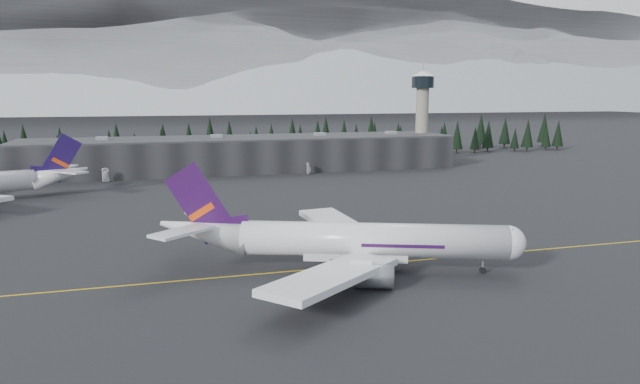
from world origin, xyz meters
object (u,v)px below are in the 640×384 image
object	(u,v)px
control_tower	(422,107)
gse_vehicle_b	(309,172)
gse_vehicle_a	(106,180)
jet_main	(340,240)
terminal	(244,154)

from	to	relation	value
control_tower	gse_vehicle_b	world-z (taller)	control_tower
control_tower	gse_vehicle_a	size ratio (longest dim) A/B	7.90
control_tower	jet_main	distance (m)	153.89
jet_main	control_tower	bearing A→B (deg)	79.97
gse_vehicle_b	jet_main	bearing A→B (deg)	-7.13
terminal	gse_vehicle_b	xyz separation A→B (m)	(20.66, -17.97, -5.54)
control_tower	jet_main	bearing A→B (deg)	-120.78
gse_vehicle_a	gse_vehicle_b	size ratio (longest dim) A/B	1.07
terminal	jet_main	world-z (taller)	jet_main
jet_main	gse_vehicle_b	distance (m)	112.92
terminal	gse_vehicle_a	xyz separation A→B (m)	(-48.14, -17.24, -5.64)
jet_main	gse_vehicle_a	xyz separation A→B (m)	(-44.96, 111.02, -4.34)
jet_main	terminal	bearing A→B (deg)	109.33
jet_main	gse_vehicle_b	bearing A→B (deg)	98.56
terminal	control_tower	xyz separation A→B (m)	(75.00, 3.00, 17.11)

